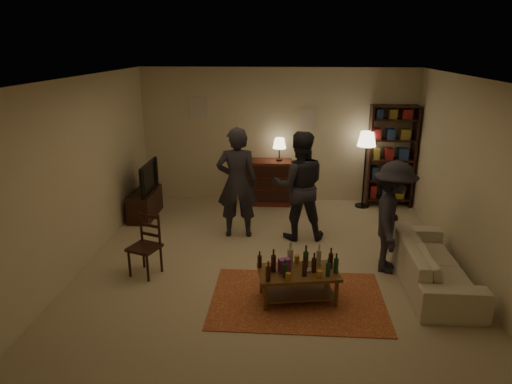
# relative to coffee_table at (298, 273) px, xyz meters

# --- Properties ---
(floor) EXTENTS (6.00, 6.00, 0.00)m
(floor) POSITION_rel_coffee_table_xyz_m (-0.38, 0.98, -0.38)
(floor) COLOR #C6B793
(floor) RESTS_ON ground
(room_shell) EXTENTS (6.00, 6.00, 6.00)m
(room_shell) POSITION_rel_coffee_table_xyz_m (-1.03, 3.96, 1.43)
(room_shell) COLOR beige
(room_shell) RESTS_ON ground
(rug) EXTENTS (2.20, 1.50, 0.01)m
(rug) POSITION_rel_coffee_table_xyz_m (0.00, -0.00, -0.37)
(rug) COLOR maroon
(rug) RESTS_ON ground
(coffee_table) EXTENTS (1.08, 0.71, 0.75)m
(coffee_table) POSITION_rel_coffee_table_xyz_m (0.00, 0.00, 0.00)
(coffee_table) COLOR brown
(coffee_table) RESTS_ON ground
(dining_chair) EXTENTS (0.50, 0.50, 0.89)m
(dining_chair) POSITION_rel_coffee_table_xyz_m (-2.12, 0.59, 0.08)
(dining_chair) COLOR black
(dining_chair) RESTS_ON ground
(tv_stand) EXTENTS (0.40, 1.00, 1.06)m
(tv_stand) POSITION_rel_coffee_table_xyz_m (-2.83, 2.78, 0.01)
(tv_stand) COLOR black
(tv_stand) RESTS_ON ground
(dresser) EXTENTS (1.00, 0.50, 1.36)m
(dresser) POSITION_rel_coffee_table_xyz_m (-0.57, 3.69, 0.10)
(dresser) COLOR maroon
(dresser) RESTS_ON ground
(bookshelf) EXTENTS (0.90, 0.34, 2.02)m
(bookshelf) POSITION_rel_coffee_table_xyz_m (1.87, 3.76, 0.65)
(bookshelf) COLOR black
(bookshelf) RESTS_ON ground
(floor_lamp) EXTENTS (0.36, 0.36, 1.52)m
(floor_lamp) POSITION_rel_coffee_table_xyz_m (1.35, 3.63, 0.90)
(floor_lamp) COLOR black
(floor_lamp) RESTS_ON ground
(sofa) EXTENTS (0.81, 2.08, 0.61)m
(sofa) POSITION_rel_coffee_table_xyz_m (1.82, 0.58, -0.08)
(sofa) COLOR beige
(sofa) RESTS_ON ground
(person_left) EXTENTS (0.72, 0.51, 1.87)m
(person_left) POSITION_rel_coffee_table_xyz_m (-0.99, 2.03, 0.55)
(person_left) COLOR #25242B
(person_left) RESTS_ON ground
(person_right) EXTENTS (0.94, 0.76, 1.82)m
(person_right) POSITION_rel_coffee_table_xyz_m (0.03, 2.01, 0.53)
(person_right) COLOR #25242C
(person_right) RESTS_ON ground
(person_by_sofa) EXTENTS (0.84, 1.16, 1.62)m
(person_by_sofa) POSITION_rel_coffee_table_xyz_m (1.32, 0.93, 0.43)
(person_by_sofa) COLOR #26262D
(person_by_sofa) RESTS_ON ground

